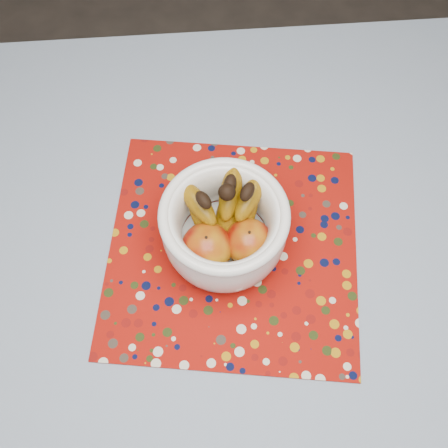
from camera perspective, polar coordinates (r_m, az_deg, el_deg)
name	(u,v)px	position (r m, az deg, el deg)	size (l,w,h in m)	color
table	(233,321)	(1.01, 0.97, -10.47)	(1.20, 1.20, 0.75)	brown
tablecloth	(234,308)	(0.93, 1.04, -9.10)	(1.32, 1.32, 0.01)	slate
placemat	(233,248)	(0.96, 0.98, -2.60)	(0.45, 0.45, 0.00)	#900E07
fruit_bowl	(225,224)	(0.90, 0.12, 0.04)	(0.22, 0.22, 0.16)	white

